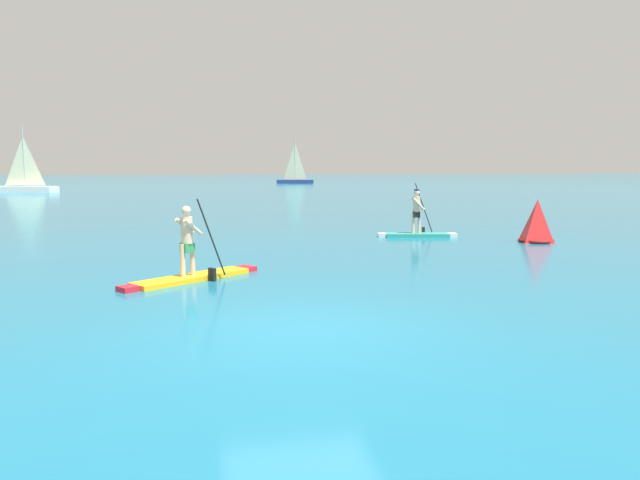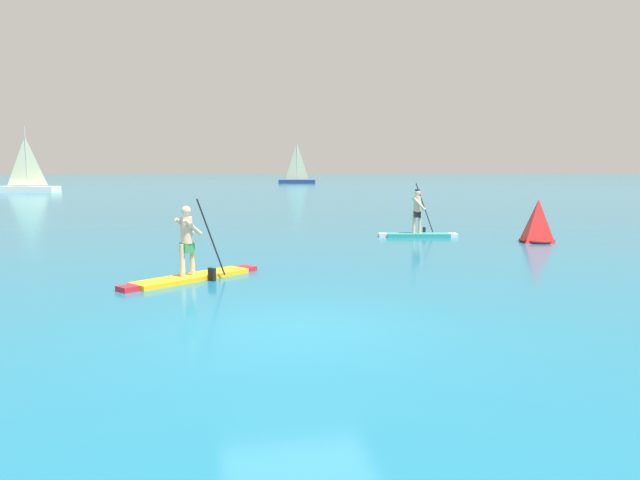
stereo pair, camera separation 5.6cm
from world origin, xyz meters
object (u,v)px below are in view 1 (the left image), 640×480
object	(u,v)px
paddleboarder_mid_center	(192,266)
sailboat_right_horizon	(295,177)
race_marker_buoy	(537,223)
paddleboarder_far_right	(417,227)
sailboat_left_horizon	(26,186)

from	to	relation	value
paddleboarder_mid_center	sailboat_right_horizon	size ratio (longest dim) A/B	0.42
race_marker_buoy	sailboat_right_horizon	distance (m)	76.62
race_marker_buoy	paddleboarder_mid_center	bearing A→B (deg)	-157.91
race_marker_buoy	sailboat_right_horizon	xyz separation A→B (m)	(3.88, 76.52, 0.35)
paddleboarder_far_right	race_marker_buoy	xyz separation A→B (m)	(3.43, -2.28, 0.32)
race_marker_buoy	sailboat_right_horizon	size ratio (longest dim) A/B	0.20
sailboat_right_horizon	paddleboarder_far_right	bearing A→B (deg)	-80.07
paddleboarder_far_right	sailboat_left_horizon	distance (m)	51.16
paddleboarder_mid_center	sailboat_left_horizon	world-z (taller)	sailboat_left_horizon
paddleboarder_mid_center	paddleboarder_far_right	size ratio (longest dim) A/B	1.06
race_marker_buoy	paddleboarder_far_right	bearing A→B (deg)	146.38
paddleboarder_far_right	race_marker_buoy	distance (m)	4.13
paddleboarder_far_right	paddleboarder_mid_center	bearing A→B (deg)	-127.57
paddleboarder_mid_center	race_marker_buoy	xyz separation A→B (m)	(11.45, 4.65, 0.34)
sailboat_right_horizon	race_marker_buoy	bearing A→B (deg)	-77.35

